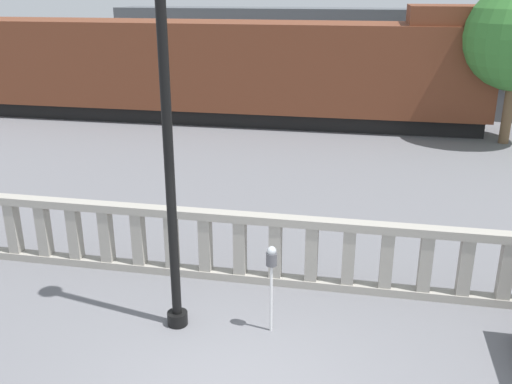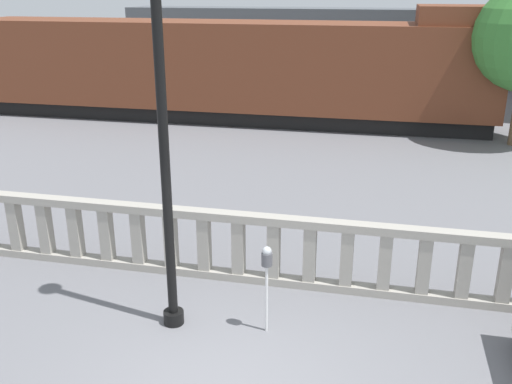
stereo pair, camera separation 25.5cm
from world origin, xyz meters
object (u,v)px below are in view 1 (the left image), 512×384
at_px(lamppost, 166,114).
at_px(train_far, 361,42).
at_px(parking_meter, 271,265).
at_px(train_near, 220,69).

relative_size(lamppost, train_far, 0.21).
bearing_deg(lamppost, parking_meter, 4.44).
height_order(lamppost, train_near, lamppost).
distance_m(parking_meter, train_near, 14.08).
bearing_deg(train_far, train_near, -113.10).
height_order(lamppost, parking_meter, lamppost).
relative_size(parking_meter, train_far, 0.05).
height_order(train_near, train_far, train_far).
bearing_deg(parking_meter, train_near, 107.48).
bearing_deg(parking_meter, lamppost, -175.56).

